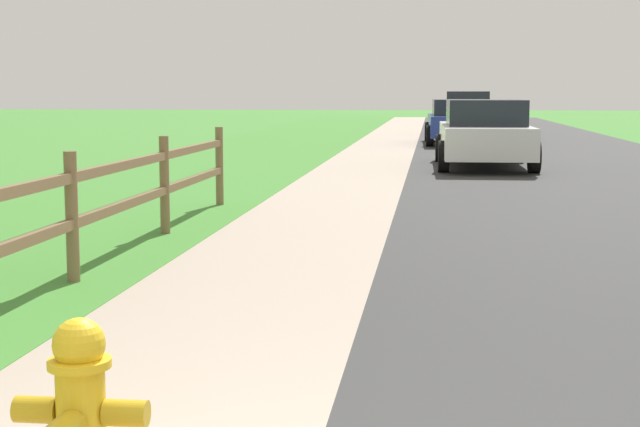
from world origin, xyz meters
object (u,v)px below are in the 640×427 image
at_px(parked_suv_white, 484,133).
at_px(parked_car_blue, 460,121).
at_px(parked_car_black, 472,111).
at_px(fire_hydrant, 79,409).
at_px(parked_car_beige, 467,113).

distance_m(parked_suv_white, parked_car_blue, 9.49).
bearing_deg(parked_car_black, parked_suv_white, -91.66).
relative_size(fire_hydrant, parked_car_blue, 0.15).
xyz_separation_m(parked_car_beige, parked_car_black, (0.57, 9.88, -0.09)).
relative_size(parked_car_blue, parked_car_black, 1.04).
bearing_deg(fire_hydrant, parked_car_black, 85.78).
height_order(fire_hydrant, parked_car_beige, parked_car_beige).
relative_size(parked_suv_white, parked_car_beige, 1.06).
bearing_deg(fire_hydrant, parked_car_blue, 85.30).
bearing_deg(parked_car_black, fire_hydrant, -94.22).
height_order(parked_suv_white, parked_car_beige, parked_car_beige).
height_order(parked_car_blue, parked_car_black, parked_car_blue).
bearing_deg(parked_car_black, parked_car_beige, -93.31).
bearing_deg(parked_car_blue, parked_suv_white, -88.43).
bearing_deg(parked_car_blue, parked_car_beige, 86.37).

